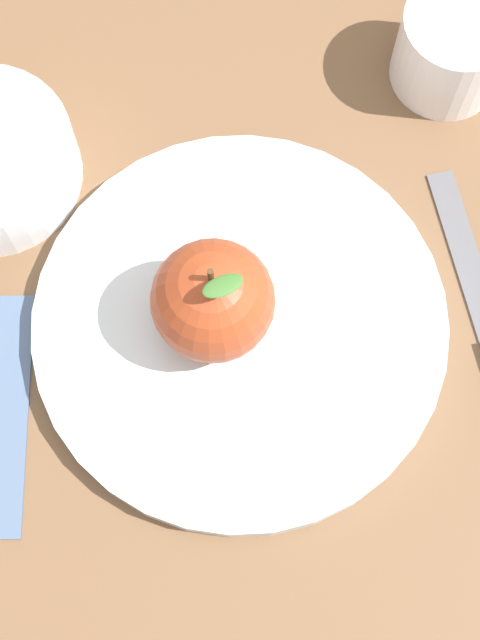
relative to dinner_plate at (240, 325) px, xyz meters
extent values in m
plane|color=brown|center=(0.02, 0.01, -0.01)|extent=(2.40, 2.40, 0.00)
cylinder|color=silver|center=(0.00, 0.00, 0.00)|extent=(0.26, 0.26, 0.02)
torus|color=silver|center=(0.00, 0.00, 0.00)|extent=(0.26, 0.26, 0.01)
sphere|color=#9E3D1E|center=(-0.01, -0.01, 0.04)|extent=(0.07, 0.07, 0.07)
cylinder|color=#4C3319|center=(-0.01, -0.01, 0.09)|extent=(0.00, 0.00, 0.02)
ellipsoid|color=#386628|center=(0.00, -0.01, 0.09)|extent=(0.02, 0.03, 0.00)
cylinder|color=white|center=(-0.04, 0.23, 0.02)|extent=(0.08, 0.08, 0.06)
torus|color=white|center=(-0.04, 0.23, 0.05)|extent=(0.08, 0.08, 0.01)
cylinder|color=#A4A4A6|center=(-0.04, 0.23, 0.05)|extent=(0.06, 0.06, 0.01)
cube|color=#59595E|center=(0.06, 0.14, -0.01)|extent=(0.12, 0.08, 0.00)
camera|label=1|loc=(0.14, -0.12, 0.58)|focal=54.02mm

